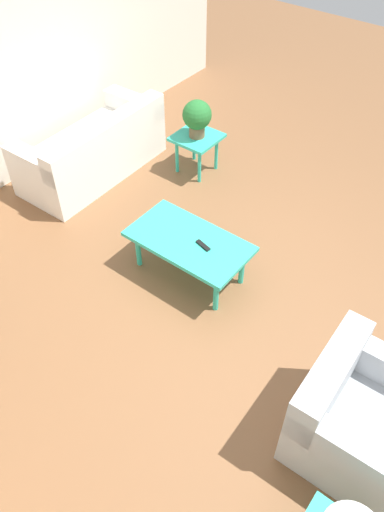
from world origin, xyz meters
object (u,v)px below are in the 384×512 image
(sofa, at_px, (94,151))
(coffee_table, at_px, (189,244))
(side_table_plant, at_px, (197,142))
(potted_plant, at_px, (197,117))
(armchair, at_px, (361,421))

(sofa, relative_size, coffee_table, 1.58)
(side_table_plant, bearing_deg, potted_plant, 135.00)
(armchair, height_order, side_table_plant, armchair)
(side_table_plant, bearing_deg, coffee_table, 124.88)
(armchair, bearing_deg, potted_plant, 54.27)
(coffee_table, relative_size, side_table_plant, 2.27)
(armchair, xyz_separation_m, coffee_table, (1.97, -0.61, 0.08))
(coffee_table, bearing_deg, armchair, 162.93)
(armchair, distance_m, side_table_plant, 3.57)
(armchair, bearing_deg, sofa, 70.77)
(coffee_table, bearing_deg, sofa, -18.41)
(sofa, xyz_separation_m, armchair, (-3.87, 1.24, 0.01))
(sofa, xyz_separation_m, coffee_table, (-1.90, 0.63, 0.09))
(sofa, distance_m, coffee_table, 2.00)
(coffee_table, distance_m, potted_plant, 1.74)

